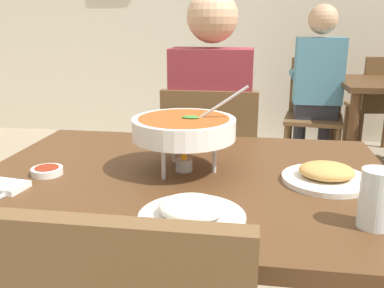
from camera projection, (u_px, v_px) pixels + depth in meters
The scene contains 13 objects.
dining_table_main at pixel (184, 210), 1.26m from camera, with size 1.19×0.90×0.75m.
chair_diner_main at pixel (211, 170), 1.99m from camera, with size 0.44×0.44×0.90m.
diner_main at pixel (212, 119), 1.96m from camera, with size 0.40×0.45×1.31m.
curry_bowl at pixel (184, 129), 1.22m from camera, with size 0.33×0.30×0.26m.
rice_plate at pixel (192, 213), 0.94m from camera, with size 0.24×0.24×0.06m.
appetizer_plate at pixel (326, 175), 1.17m from camera, with size 0.24×0.24×0.06m.
sauce_dish at pixel (47, 171), 1.23m from camera, with size 0.09×0.09×0.02m.
napkin_folded at pixel (3, 186), 1.12m from camera, with size 0.12×0.08×0.02m, color white.
spoon_utensil at pixel (3, 196), 1.07m from camera, with size 0.01×0.17×0.01m, color silver.
drink_glass at pixel (376, 202), 0.90m from camera, with size 0.07×0.07×0.13m.
chair_bg_middle at pixel (314, 108), 3.43m from camera, with size 0.50×0.50×0.90m.
chair_bg_corner at pixel (381, 101), 3.73m from camera, with size 0.49×0.49×0.90m.
patron_bg_middle at pixel (317, 80), 3.29m from camera, with size 0.40×0.45×1.31m.
Camera 1 is at (0.20, -1.14, 1.18)m, focal length 39.60 mm.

